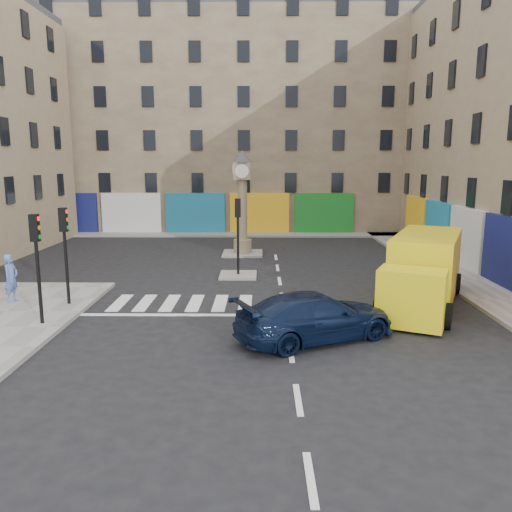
{
  "coord_description": "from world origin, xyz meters",
  "views": [
    {
      "loc": [
        -0.88,
        -15.93,
        5.49
      ],
      "look_at": [
        -1.07,
        2.74,
        2.0
      ],
      "focal_mm": 35.0,
      "sensor_mm": 36.0,
      "label": 1
    }
  ],
  "objects_px": {
    "traffic_light_left_near": "(36,251)",
    "navy_sedan": "(315,317)",
    "traffic_light_left_far": "(65,240)",
    "traffic_light_island": "(238,224)",
    "yellow_van": "(424,271)",
    "clock_pillar": "(242,196)",
    "pedestrian_blue": "(11,278)"
  },
  "relations": [
    {
      "from": "traffic_light_left_near",
      "to": "navy_sedan",
      "type": "relative_size",
      "value": 0.71
    },
    {
      "from": "traffic_light_left_far",
      "to": "navy_sedan",
      "type": "relative_size",
      "value": 0.71
    },
    {
      "from": "traffic_light_left_far",
      "to": "traffic_light_island",
      "type": "bearing_deg",
      "value": 40.6
    },
    {
      "from": "traffic_light_island",
      "to": "yellow_van",
      "type": "xyz_separation_m",
      "value": [
        7.5,
        -4.8,
        -1.24
      ]
    },
    {
      "from": "clock_pillar",
      "to": "traffic_light_island",
      "type": "bearing_deg",
      "value": -90.0
    },
    {
      "from": "traffic_light_left_far",
      "to": "pedestrian_blue",
      "type": "xyz_separation_m",
      "value": [
        -2.28,
        0.22,
        -1.53
      ]
    },
    {
      "from": "clock_pillar",
      "to": "navy_sedan",
      "type": "relative_size",
      "value": 1.17
    },
    {
      "from": "traffic_light_left_near",
      "to": "pedestrian_blue",
      "type": "height_order",
      "value": "traffic_light_left_near"
    },
    {
      "from": "traffic_light_left_far",
      "to": "yellow_van",
      "type": "distance_m",
      "value": 13.87
    },
    {
      "from": "traffic_light_island",
      "to": "traffic_light_left_near",
      "type": "bearing_deg",
      "value": -128.93
    },
    {
      "from": "traffic_light_left_far",
      "to": "clock_pillar",
      "type": "xyz_separation_m",
      "value": [
        6.3,
        11.4,
        0.93
      ]
    },
    {
      "from": "traffic_light_island",
      "to": "yellow_van",
      "type": "relative_size",
      "value": 0.48
    },
    {
      "from": "traffic_light_left_far",
      "to": "pedestrian_blue",
      "type": "relative_size",
      "value": 1.97
    },
    {
      "from": "traffic_light_left_near",
      "to": "navy_sedan",
      "type": "distance_m",
      "value": 9.39
    },
    {
      "from": "traffic_light_left_far",
      "to": "navy_sedan",
      "type": "bearing_deg",
      "value": -20.99
    },
    {
      "from": "navy_sedan",
      "to": "clock_pillar",
      "type": "bearing_deg",
      "value": -14.89
    },
    {
      "from": "yellow_van",
      "to": "traffic_light_left_far",
      "type": "bearing_deg",
      "value": -153.1
    },
    {
      "from": "clock_pillar",
      "to": "navy_sedan",
      "type": "distance_m",
      "value": 15.42
    },
    {
      "from": "traffic_light_left_far",
      "to": "yellow_van",
      "type": "xyz_separation_m",
      "value": [
        13.8,
        0.6,
        -1.27
      ]
    },
    {
      "from": "traffic_light_left_far",
      "to": "traffic_light_island",
      "type": "distance_m",
      "value": 8.3
    },
    {
      "from": "traffic_light_left_near",
      "to": "traffic_light_island",
      "type": "xyz_separation_m",
      "value": [
        6.3,
        7.8,
        -0.03
      ]
    },
    {
      "from": "clock_pillar",
      "to": "yellow_van",
      "type": "height_order",
      "value": "clock_pillar"
    },
    {
      "from": "pedestrian_blue",
      "to": "traffic_light_left_near",
      "type": "bearing_deg",
      "value": -130.07
    },
    {
      "from": "traffic_light_left_near",
      "to": "yellow_van",
      "type": "xyz_separation_m",
      "value": [
        13.8,
        3.0,
        -1.27
      ]
    },
    {
      "from": "traffic_light_island",
      "to": "clock_pillar",
      "type": "bearing_deg",
      "value": 90.0
    },
    {
      "from": "traffic_light_island",
      "to": "navy_sedan",
      "type": "height_order",
      "value": "traffic_light_island"
    },
    {
      "from": "traffic_light_left_near",
      "to": "pedestrian_blue",
      "type": "distance_m",
      "value": 3.8
    },
    {
      "from": "traffic_light_left_near",
      "to": "traffic_light_island",
      "type": "distance_m",
      "value": 10.03
    },
    {
      "from": "clock_pillar",
      "to": "yellow_van",
      "type": "xyz_separation_m",
      "value": [
        7.5,
        -10.79,
        -2.2
      ]
    },
    {
      "from": "clock_pillar",
      "to": "yellow_van",
      "type": "relative_size",
      "value": 0.79
    },
    {
      "from": "clock_pillar",
      "to": "pedestrian_blue",
      "type": "bearing_deg",
      "value": -127.52
    },
    {
      "from": "traffic_light_island",
      "to": "pedestrian_blue",
      "type": "height_order",
      "value": "traffic_light_island"
    }
  ]
}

